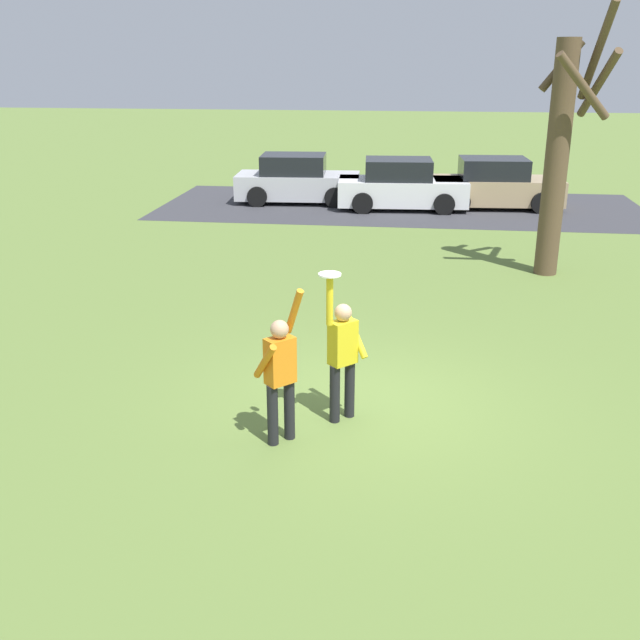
{
  "coord_description": "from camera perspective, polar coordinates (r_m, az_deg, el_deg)",
  "views": [
    {
      "loc": [
        0.59,
        -9.62,
        4.68
      ],
      "look_at": [
        -0.64,
        -0.14,
        1.27
      ],
      "focal_mm": 41.67,
      "sensor_mm": 36.0,
      "label": 1
    }
  ],
  "objects": [
    {
      "name": "bare_tree_tall",
      "position": [
        17.24,
        18.03,
        12.44
      ],
      "size": [
        1.47,
        1.9,
        5.78
      ],
      "color": "brown",
      "rests_on": "ground_plane"
    },
    {
      "name": "person_catcher",
      "position": [
        9.84,
        1.75,
        -2.47
      ],
      "size": [
        0.55,
        0.56,
        2.08
      ],
      "rotation": [
        0.0,
        0.0,
        -2.35
      ],
      "color": "black",
      "rests_on": "ground_plane"
    },
    {
      "name": "person_defender",
      "position": [
        9.28,
        -3.07,
        -3.93
      ],
      "size": [
        0.65,
        0.66,
        2.05
      ],
      "rotation": [
        0.0,
        0.0,
        0.79
      ],
      "color": "black",
      "rests_on": "ground_plane"
    },
    {
      "name": "ground_plane",
      "position": [
        10.71,
        3.49,
        -6.33
      ],
      "size": [
        120.0,
        120.0,
        0.0
      ],
      "primitive_type": "plane",
      "color": "olive"
    },
    {
      "name": "parked_car_silver",
      "position": [
        25.42,
        -1.78,
        10.66
      ],
      "size": [
        4.2,
        2.24,
        1.59
      ],
      "rotation": [
        0.0,
        0.0,
        0.06
      ],
      "color": "#BCBCC1",
      "rests_on": "ground_plane"
    },
    {
      "name": "parking_strip",
      "position": [
        24.87,
        6.2,
        8.66
      ],
      "size": [
        15.69,
        6.4,
        0.01
      ],
      "primitive_type": "cube",
      "color": "#38383D",
      "rests_on": "ground_plane"
    },
    {
      "name": "frisbee_disc",
      "position": [
        9.34,
        0.76,
        3.52
      ],
      "size": [
        0.29,
        0.29,
        0.02
      ],
      "primitive_type": "cylinder",
      "color": "white",
      "rests_on": "person_catcher"
    },
    {
      "name": "parked_car_white",
      "position": [
        24.42,
        6.26,
        10.19
      ],
      "size": [
        4.2,
        2.24,
        1.59
      ],
      "rotation": [
        0.0,
        0.0,
        0.06
      ],
      "color": "white",
      "rests_on": "ground_plane"
    },
    {
      "name": "parked_car_tan",
      "position": [
        25.13,
        13.35,
        10.05
      ],
      "size": [
        4.2,
        2.24,
        1.59
      ],
      "rotation": [
        0.0,
        0.0,
        0.06
      ],
      "color": "tan",
      "rests_on": "ground_plane"
    }
  ]
}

